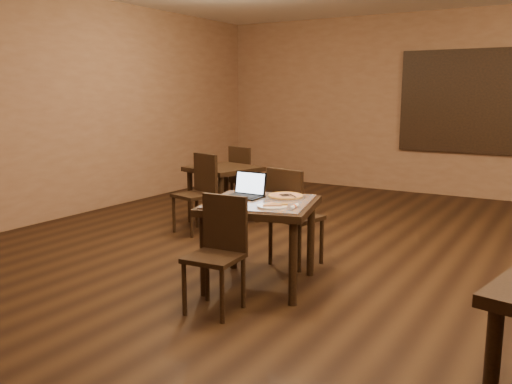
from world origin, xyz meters
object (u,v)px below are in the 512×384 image
Objects in this scene: tiled_table at (260,212)px; pizza_pan at (286,197)px; chair_main_near at (219,246)px; other_table_b_chair_near at (199,188)px; laptop at (247,190)px; other_table_b_chair_far at (245,176)px; other_table_b at (224,176)px; chair_main_far at (291,211)px.

tiled_table is 3.15× the size of pizza_pan.
other_table_b_chair_near is (-1.60, 1.87, 0.03)m from chair_main_near.
laptop reaches higher than pizza_pan.
chair_main_near is at bearing 133.45° from other_table_b_chair_far.
other_table_b_chair_far is at bearing 122.89° from laptop.
other_table_b_chair_near is (-1.61, 1.25, -0.12)m from tiled_table.
pizza_pan is at bearing -27.25° from other_table_b.
laptop is 0.34× the size of other_table_b_chair_near.
chair_main_far is at bearing -7.12° from other_table_b_chair_near.
pizza_pan is 2.78m from other_table_b_chair_far.
pizza_pan is 0.37× the size of other_table_b_chair_near.
chair_main_far is 0.61m from laptop.
pizza_pan is at bearing 77.11° from chair_main_near.
other_table_b_chair_far reaches higher than tiled_table.
laptop reaches higher than chair_main_far.
pizza_pan reaches higher than other_table_b.
chair_main_near is at bearing -41.63° from other_table_b.
other_table_b is (-1.61, 1.19, 0.06)m from chair_main_far.
chair_main_far is (-0.01, 1.24, 0.04)m from chair_main_near.
tiled_table is 1.25× the size of chair_main_near.
laptop is 0.33× the size of other_table_b.
other_table_b is at bearing 117.33° from tiled_table.
other_table_b is at bearing -25.27° from chair_main_far.
other_table_b_chair_far is at bearing 114.30° from chair_main_near.
pizza_pan is (0.12, 0.24, 0.11)m from tiled_table.
other_table_b_chair_near is at bearing 106.77° from other_table_b_chair_far.
chair_main_far is at bearing 85.92° from chair_main_near.
chair_main_far reaches higher than other_table_b.
pizza_pan is 0.37× the size of other_table_b.
chair_main_far reaches higher than other_table_b_chair_near.
chair_main_near is 2.93m from other_table_b.
chair_main_near is (-0.01, -0.62, -0.15)m from tiled_table.
pizza_pan is at bearing 121.13° from chair_main_far.
laptop is 2.71m from other_table_b_chair_far.
chair_main_far reaches higher than other_table_b_chair_far.
chair_main_far reaches higher than pizza_pan.
laptop is 0.34× the size of other_table_b_chair_far.
other_table_b_chair_far is (-1.45, 2.27, -0.28)m from laptop.
other_table_b is (-1.62, 2.43, 0.11)m from chair_main_near.
tiled_table is 1.17× the size of other_table_b.
other_table_b is at bearing 106.77° from other_table_b_chair_near.
other_table_b is at bearing 130.20° from laptop.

